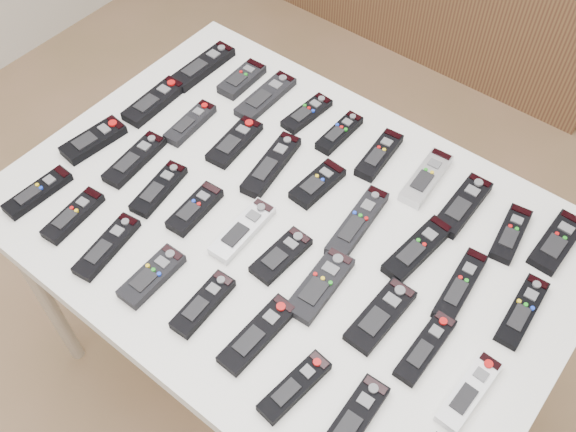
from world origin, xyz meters
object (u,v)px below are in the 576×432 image
Objects in this scene: remote_31 at (107,246)px; remote_30 at (73,215)px; remote_8 at (511,234)px; remote_22 at (195,209)px; remote_28 at (469,392)px; remote_7 at (463,205)px; remote_3 at (307,113)px; remote_5 at (379,155)px; remote_12 at (235,142)px; remote_27 at (425,347)px; remote_15 at (357,223)px; remote_16 at (417,249)px; remote_25 at (320,285)px; remote_29 at (38,192)px; remote_4 at (339,133)px; remote_23 at (243,230)px; remote_17 at (460,286)px; remote_24 at (281,255)px; remote_6 at (426,178)px; remote_1 at (242,79)px; remote_19 at (94,140)px; remote_26 at (381,315)px; remote_21 at (159,189)px; remote_35 at (295,387)px; table at (288,237)px; remote_9 at (557,242)px; remote_34 at (258,334)px; remote_32 at (152,276)px; remote_11 at (190,123)px; remote_20 at (135,159)px; remote_13 at (271,165)px; remote_10 at (154,102)px; remote_36 at (354,419)px; remote_18 at (522,311)px; remote_33 at (203,304)px.

remote_30 is at bearing 166.95° from remote_31.
remote_8 is 0.69m from remote_22.
remote_7 is at bearing 122.64° from remote_28.
remote_3 is 1.02× the size of remote_22.
remote_22 is (-0.23, -0.39, 0.00)m from remote_5.
remote_12 and remote_27 have the same top height.
remote_16 is (0.14, 0.02, -0.00)m from remote_15.
remote_29 is (-0.65, -0.20, -0.00)m from remote_25.
remote_4 is 0.83× the size of remote_23.
remote_17 is 1.29× the size of remote_24.
remote_25 is at bearing -96.92° from remote_6.
remote_17 and remote_30 have the same top height.
remote_17 is at bearing -16.94° from remote_1.
remote_4 is 0.92× the size of remote_19.
remote_12 is 0.95× the size of remote_26.
remote_35 is (0.54, -0.18, 0.00)m from remote_21.
remote_1 is 0.44m from remote_5.
remote_27 reaches higher than table.
remote_9 and remote_24 have the same top height.
remote_15 is at bearing 155.50° from remote_28.
remote_21 is at bearing -142.63° from remote_6.
remote_32 is at bearing -170.76° from remote_34.
remote_5 is 0.80m from remote_29.
remote_12 is at bearing -55.57° from remote_1.
remote_28 is at bearing 15.21° from remote_32.
remote_12 is (0.13, 0.02, -0.00)m from remote_11.
remote_22 reaches higher than remote_20.
remote_13 is 1.16× the size of remote_23.
remote_28 is at bearing -12.74° from remote_10.
remote_27 is at bearing -48.93° from remote_16.
remote_31 is at bearing -147.57° from remote_8.
remote_6 reaches higher than remote_36.
remote_24 is (-0.46, -0.19, 0.00)m from remote_18.
remote_20 is at bearing -179.02° from remote_28.
remote_25 is at bearing -153.38° from remote_18.
remote_9 is 0.98× the size of remote_26.
remote_6 is 0.38m from remote_26.
remote_28 is 1.07× the size of remote_35.
remote_26 is 0.35m from remote_33.
remote_11 is (-0.87, -0.23, 0.00)m from remote_9.
remote_22 is (-0.31, -0.19, -0.00)m from remote_15.
remote_30 is (-0.43, -0.20, 0.00)m from remote_24.
remote_34 is (-0.38, -0.15, 0.00)m from remote_28.
remote_10 and remote_16 have the same top height.
remote_29 is 0.12m from remote_30.
remote_28 is (1.01, -0.19, -0.00)m from remote_10.
remote_27 is at bearing -99.10° from remote_8.
remote_15 reaches higher than remote_23.
remote_7 reaches higher than remote_23.
remote_18 is 1.05× the size of remote_27.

